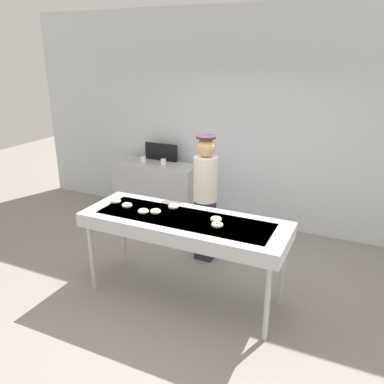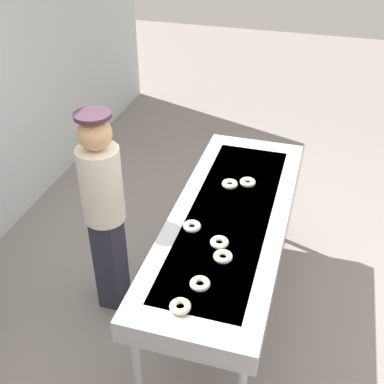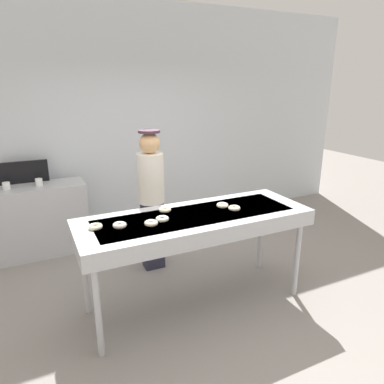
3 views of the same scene
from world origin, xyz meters
TOP-DOWN VIEW (x-y plane):
  - ground_plane at (0.00, 0.00)m, footprint 16.00×16.00m
  - fryer_conveyor at (0.00, 0.00)m, footprint 2.27×0.80m
  - sugar_donut_0 at (-0.94, 0.07)m, footprint 0.16×0.16m
  - sugar_donut_1 at (-0.47, -0.06)m, footprint 0.12×0.12m
  - sugar_donut_2 at (0.41, -0.05)m, footprint 0.15×0.15m
  - sugar_donut_3 at (-0.74, 0.01)m, footprint 0.16×0.16m
  - sugar_donut_4 at (-0.35, -0.01)m, footprint 0.16×0.16m
  - sugar_donut_5 at (0.34, 0.08)m, footprint 0.13×0.13m
  - sugar_donut_6 at (-0.23, 0.21)m, footprint 0.16×0.16m
  - worker_baker at (-0.14, 0.91)m, footprint 0.31×0.31m

SIDE VIEW (x-z plane):
  - ground_plane at x=0.00m, z-range 0.00..0.00m
  - fryer_conveyor at x=0.00m, z-range 0.41..1.39m
  - worker_baker at x=-0.14m, z-range 0.10..1.80m
  - sugar_donut_0 at x=-0.94m, z-range 0.98..1.02m
  - sugar_donut_1 at x=-0.47m, z-range 0.98..1.02m
  - sugar_donut_2 at x=0.41m, z-range 0.98..1.02m
  - sugar_donut_3 at x=-0.74m, z-range 0.98..1.02m
  - sugar_donut_4 at x=-0.35m, z-range 0.98..1.02m
  - sugar_donut_5 at x=0.34m, z-range 0.98..1.02m
  - sugar_donut_6 at x=-0.23m, z-range 0.98..1.02m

